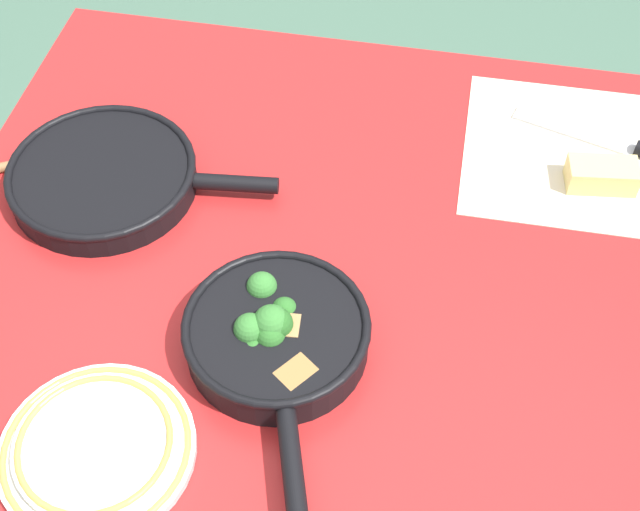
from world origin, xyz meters
TOP-DOWN VIEW (x-y plane):
  - ground_plane at (0.00, 0.00)m, footprint 14.00×14.00m
  - dining_table_red at (0.00, 0.00)m, footprint 1.08×0.99m
  - skillet_broccoli at (-0.03, -0.15)m, footprint 0.24×0.38m
  - skillet_eggs at (-0.34, 0.09)m, footprint 0.39×0.27m
  - wooden_spoon at (-0.48, 0.10)m, footprint 0.31×0.19m
  - parchment_sheet at (0.34, 0.28)m, footprint 0.34×0.32m
  - grater_knife at (0.42, 0.31)m, footprint 0.27×0.11m
  - cheese_block at (0.37, 0.23)m, footprint 0.11×0.06m
  - dinner_plate_stack at (-0.20, -0.33)m, footprint 0.23×0.23m

SIDE VIEW (x-z plane):
  - ground_plane at x=0.00m, z-range 0.00..0.00m
  - dining_table_red at x=0.00m, z-range 0.29..1.02m
  - parchment_sheet at x=0.34m, z-range 0.74..0.74m
  - wooden_spoon at x=-0.48m, z-range 0.73..0.75m
  - grater_knife at x=0.42m, z-range 0.73..0.76m
  - dinner_plate_stack at x=-0.20m, z-range 0.73..0.76m
  - cheese_block at x=0.37m, z-range 0.74..0.78m
  - skillet_eggs at x=-0.34m, z-range 0.74..0.78m
  - skillet_broccoli at x=-0.03m, z-range 0.73..0.80m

